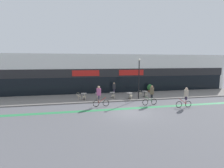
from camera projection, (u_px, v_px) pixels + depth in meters
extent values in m
plane|color=#5B5B60|center=(130.00, 112.00, 16.46)|extent=(120.00, 120.00, 0.00)
cube|color=slate|center=(113.00, 97.00, 23.48)|extent=(40.00, 5.50, 0.12)
cube|color=silver|center=(107.00, 73.00, 27.72)|extent=(40.00, 4.00, 5.86)
cube|color=black|center=(109.00, 85.00, 26.01)|extent=(38.80, 0.10, 2.40)
cube|color=#232326|center=(109.00, 73.00, 25.81)|extent=(39.20, 0.14, 1.20)
cube|color=red|center=(86.00, 73.00, 25.02)|extent=(3.88, 0.08, 0.84)
cube|color=red|center=(131.00, 73.00, 26.45)|extent=(3.88, 0.08, 0.84)
cube|color=#2D844C|center=(126.00, 109.00, 17.77)|extent=(36.00, 0.70, 0.01)
cylinder|color=black|center=(84.00, 99.00, 21.59)|extent=(0.40, 0.40, 0.02)
cylinder|color=black|center=(84.00, 96.00, 21.55)|extent=(0.07, 0.07, 0.74)
cylinder|color=#ADA8A3|center=(84.00, 93.00, 21.50)|extent=(0.74, 0.74, 0.02)
cylinder|color=black|center=(98.00, 99.00, 21.94)|extent=(0.36, 0.36, 0.02)
cylinder|color=black|center=(98.00, 96.00, 21.89)|extent=(0.07, 0.07, 0.74)
cylinder|color=#ADA8A3|center=(98.00, 93.00, 21.84)|extent=(0.66, 0.66, 0.02)
cylinder|color=black|center=(112.00, 98.00, 22.57)|extent=(0.39, 0.39, 0.02)
cylinder|color=black|center=(112.00, 95.00, 22.52)|extent=(0.07, 0.07, 0.70)
cylinder|color=#ADA8A3|center=(112.00, 92.00, 22.48)|extent=(0.70, 0.70, 0.02)
cylinder|color=black|center=(129.00, 98.00, 22.20)|extent=(0.41, 0.41, 0.02)
cylinder|color=black|center=(129.00, 96.00, 22.16)|extent=(0.07, 0.07, 0.70)
cylinder|color=#ADA8A3|center=(129.00, 93.00, 22.11)|extent=(0.74, 0.74, 0.02)
cylinder|color=black|center=(145.00, 97.00, 23.32)|extent=(0.41, 0.41, 0.02)
cylinder|color=black|center=(145.00, 94.00, 23.27)|extent=(0.07, 0.07, 0.72)
cylinder|color=#ADA8A3|center=(145.00, 91.00, 23.23)|extent=(0.75, 0.75, 0.02)
cylinder|color=beige|center=(84.00, 97.00, 21.00)|extent=(0.44, 0.44, 0.03)
cylinder|color=beige|center=(83.00, 98.00, 21.12)|extent=(0.03, 0.03, 0.42)
cylinder|color=beige|center=(85.00, 98.00, 21.21)|extent=(0.03, 0.03, 0.42)
cylinder|color=beige|center=(83.00, 99.00, 20.86)|extent=(0.03, 0.03, 0.42)
cylinder|color=beige|center=(86.00, 99.00, 20.94)|extent=(0.03, 0.03, 0.42)
torus|color=beige|center=(84.00, 95.00, 20.81)|extent=(0.07, 0.41, 0.41)
cylinder|color=beige|center=(83.00, 96.00, 20.78)|extent=(0.03, 0.03, 0.23)
cylinder|color=beige|center=(86.00, 96.00, 20.88)|extent=(0.03, 0.03, 0.23)
cylinder|color=beige|center=(79.00, 96.00, 21.42)|extent=(0.44, 0.44, 0.03)
cylinder|color=beige|center=(80.00, 98.00, 21.63)|extent=(0.03, 0.03, 0.42)
cylinder|color=beige|center=(81.00, 98.00, 21.36)|extent=(0.03, 0.03, 0.42)
cylinder|color=beige|center=(78.00, 98.00, 21.54)|extent=(0.03, 0.03, 0.42)
cylinder|color=beige|center=(78.00, 98.00, 21.28)|extent=(0.03, 0.03, 0.42)
torus|color=beige|center=(78.00, 94.00, 21.34)|extent=(0.41, 0.07, 0.41)
cylinder|color=beige|center=(78.00, 95.00, 21.51)|extent=(0.03, 0.03, 0.23)
cylinder|color=beige|center=(78.00, 95.00, 21.19)|extent=(0.03, 0.03, 0.23)
cylinder|color=beige|center=(99.00, 96.00, 21.35)|extent=(0.42, 0.42, 0.03)
cylinder|color=beige|center=(97.00, 98.00, 21.47)|extent=(0.03, 0.03, 0.42)
cylinder|color=beige|center=(99.00, 98.00, 21.55)|extent=(0.03, 0.03, 0.42)
cylinder|color=beige|center=(98.00, 98.00, 21.21)|extent=(0.03, 0.03, 0.42)
cylinder|color=beige|center=(100.00, 98.00, 21.28)|extent=(0.03, 0.03, 0.42)
torus|color=beige|center=(99.00, 94.00, 21.15)|extent=(0.05, 0.41, 0.41)
cylinder|color=beige|center=(97.00, 96.00, 21.13)|extent=(0.03, 0.03, 0.23)
cylinder|color=beige|center=(100.00, 95.00, 21.22)|extent=(0.03, 0.03, 0.23)
cylinder|color=beige|center=(113.00, 95.00, 21.98)|extent=(0.44, 0.44, 0.03)
cylinder|color=beige|center=(112.00, 97.00, 22.10)|extent=(0.03, 0.03, 0.42)
cylinder|color=beige|center=(114.00, 97.00, 22.18)|extent=(0.03, 0.03, 0.42)
cylinder|color=beige|center=(112.00, 97.00, 21.83)|extent=(0.03, 0.03, 0.42)
cylinder|color=beige|center=(115.00, 97.00, 21.92)|extent=(0.03, 0.03, 0.42)
torus|color=beige|center=(114.00, 93.00, 21.79)|extent=(0.07, 0.41, 0.41)
cylinder|color=beige|center=(112.00, 95.00, 21.75)|extent=(0.03, 0.03, 0.23)
cylinder|color=beige|center=(115.00, 94.00, 21.85)|extent=(0.03, 0.03, 0.23)
cylinder|color=beige|center=(131.00, 96.00, 21.61)|extent=(0.45, 0.45, 0.03)
cylinder|color=beige|center=(129.00, 97.00, 21.77)|extent=(0.03, 0.03, 0.42)
cylinder|color=beige|center=(132.00, 97.00, 21.79)|extent=(0.03, 0.03, 0.42)
cylinder|color=beige|center=(130.00, 98.00, 21.49)|extent=(0.03, 0.03, 0.42)
cylinder|color=beige|center=(132.00, 98.00, 21.51)|extent=(0.03, 0.03, 0.42)
torus|color=beige|center=(131.00, 94.00, 21.41)|extent=(0.09, 0.41, 0.41)
cylinder|color=beige|center=(129.00, 95.00, 21.42)|extent=(0.03, 0.03, 0.23)
cylinder|color=beige|center=(132.00, 95.00, 21.44)|extent=(0.03, 0.03, 0.23)
cylinder|color=beige|center=(146.00, 94.00, 22.73)|extent=(0.41, 0.41, 0.03)
cylinder|color=beige|center=(145.00, 96.00, 22.87)|extent=(0.03, 0.03, 0.42)
cylinder|color=beige|center=(147.00, 96.00, 22.92)|extent=(0.03, 0.03, 0.42)
cylinder|color=beige|center=(146.00, 96.00, 22.60)|extent=(0.03, 0.03, 0.42)
cylinder|color=beige|center=(148.00, 96.00, 22.65)|extent=(0.03, 0.03, 0.42)
torus|color=beige|center=(147.00, 92.00, 22.53)|extent=(0.04, 0.41, 0.41)
cylinder|color=beige|center=(146.00, 93.00, 22.52)|extent=(0.03, 0.03, 0.23)
cylinder|color=beige|center=(148.00, 93.00, 22.58)|extent=(0.03, 0.03, 0.23)
cylinder|color=beige|center=(141.00, 94.00, 23.15)|extent=(0.42, 0.42, 0.03)
cylinder|color=beige|center=(141.00, 95.00, 23.34)|extent=(0.03, 0.03, 0.42)
cylinder|color=beige|center=(142.00, 95.00, 23.07)|extent=(0.03, 0.03, 0.42)
cylinder|color=beige|center=(139.00, 95.00, 23.29)|extent=(0.03, 0.03, 0.42)
cylinder|color=beige|center=(140.00, 95.00, 23.02)|extent=(0.03, 0.03, 0.42)
torus|color=beige|center=(140.00, 92.00, 23.09)|extent=(0.41, 0.04, 0.41)
cylinder|color=beige|center=(139.00, 92.00, 23.27)|extent=(0.03, 0.03, 0.23)
cylinder|color=beige|center=(140.00, 93.00, 22.94)|extent=(0.03, 0.03, 0.23)
cylinder|color=brown|center=(150.00, 91.00, 26.69)|extent=(0.52, 0.52, 0.38)
ellipsoid|color=#28662D|center=(150.00, 87.00, 26.62)|extent=(0.83, 0.83, 0.99)
cylinder|color=black|center=(139.00, 80.00, 21.65)|extent=(0.12, 0.12, 4.79)
sphere|color=beige|center=(139.00, 60.00, 21.33)|extent=(0.26, 0.26, 0.26)
torus|color=black|center=(106.00, 103.00, 18.75)|extent=(0.69, 0.07, 0.69)
torus|color=black|center=(96.00, 104.00, 18.51)|extent=(0.69, 0.07, 0.69)
cylinder|color=red|center=(102.00, 101.00, 18.60)|extent=(0.83, 0.06, 0.62)
cylinder|color=red|center=(99.00, 101.00, 18.54)|extent=(0.04, 0.04, 0.48)
cylinder|color=red|center=(105.00, 98.00, 18.66)|extent=(0.04, 0.48, 0.03)
cylinder|color=#382D47|center=(99.00, 97.00, 18.58)|extent=(0.17, 0.17, 0.40)
cylinder|color=#382D47|center=(99.00, 97.00, 18.40)|extent=(0.17, 0.17, 0.40)
cylinder|color=#A84C7F|center=(99.00, 92.00, 18.42)|extent=(0.48, 0.48, 0.73)
sphere|color=tan|center=(99.00, 87.00, 18.35)|extent=(0.27, 0.27, 0.27)
torus|color=black|center=(145.00, 102.00, 19.11)|extent=(0.68, 0.10, 0.68)
torus|color=black|center=(154.00, 102.00, 19.40)|extent=(0.68, 0.10, 0.68)
cylinder|color=#2D753D|center=(149.00, 99.00, 19.20)|extent=(0.82, 0.10, 0.62)
cylinder|color=#2D753D|center=(152.00, 100.00, 19.29)|extent=(0.04, 0.04, 0.48)
cylinder|color=#2D753D|center=(146.00, 97.00, 19.05)|extent=(0.06, 0.48, 0.03)
cylinder|color=black|center=(152.00, 96.00, 19.15)|extent=(0.17, 0.17, 0.39)
cylinder|color=black|center=(151.00, 96.00, 19.32)|extent=(0.17, 0.17, 0.39)
cylinder|color=brown|center=(152.00, 91.00, 19.16)|extent=(0.49, 0.49, 0.70)
sphere|color=#9E7051|center=(152.00, 87.00, 19.10)|extent=(0.26, 0.26, 0.26)
torus|color=black|center=(179.00, 104.00, 18.13)|extent=(0.68, 0.09, 0.68)
torus|color=black|center=(188.00, 104.00, 18.30)|extent=(0.68, 0.09, 0.68)
cylinder|color=red|center=(183.00, 102.00, 18.17)|extent=(0.81, 0.09, 0.61)
cylinder|color=red|center=(186.00, 102.00, 18.22)|extent=(0.04, 0.04, 0.47)
cylinder|color=red|center=(180.00, 99.00, 18.07)|extent=(0.05, 0.48, 0.03)
cylinder|color=#382D47|center=(186.00, 98.00, 18.08)|extent=(0.16, 0.16, 0.37)
cylinder|color=#382D47|center=(186.00, 98.00, 18.25)|extent=(0.16, 0.16, 0.37)
cylinder|color=#B2A38E|center=(186.00, 93.00, 18.10)|extent=(0.46, 0.46, 0.68)
sphere|color=beige|center=(187.00, 89.00, 18.04)|extent=(0.25, 0.25, 0.25)
cylinder|color=#382D47|center=(114.00, 91.00, 25.24)|extent=(0.16, 0.16, 0.77)
cylinder|color=#382D47|center=(114.00, 91.00, 25.08)|extent=(0.16, 0.16, 0.77)
cylinder|color=#2D2D33|center=(114.00, 86.00, 25.07)|extent=(0.47, 0.47, 0.67)
sphere|color=tan|center=(114.00, 83.00, 25.01)|extent=(0.25, 0.25, 0.25)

